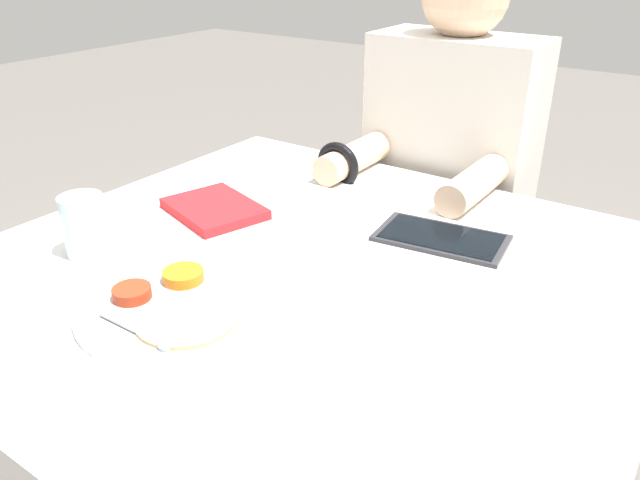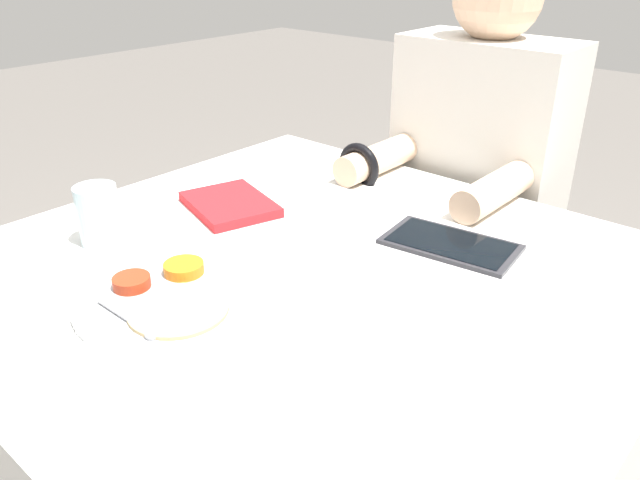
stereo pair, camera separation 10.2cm
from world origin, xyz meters
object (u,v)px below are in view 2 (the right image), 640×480
person_diner (469,225)px  tablet_device (450,244)px  thali_tray (167,297)px  red_notebook (230,205)px  drinking_glass (99,215)px

person_diner → tablet_device: bearing=-67.1°
tablet_device → person_diner: (-0.18, 0.43, -0.17)m
thali_tray → person_diner: (0.05, 0.88, -0.17)m
tablet_device → person_diner: 0.49m
red_notebook → tablet_device: 0.46m
thali_tray → tablet_device: (0.23, 0.46, -0.00)m
thali_tray → drinking_glass: size_ratio=2.56×
thali_tray → person_diner: 0.90m
person_diner → drinking_glass: size_ratio=11.21×
tablet_device → person_diner: size_ratio=0.20×
red_notebook → tablet_device: red_notebook is taller
tablet_device → person_diner: person_diner is taller
thali_tray → red_notebook: size_ratio=1.22×
thali_tray → tablet_device: thali_tray is taller
drinking_glass → thali_tray: bearing=-10.2°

